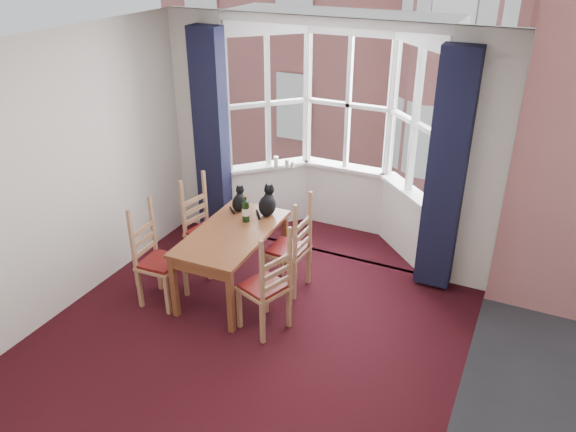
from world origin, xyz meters
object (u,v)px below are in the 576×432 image
Objects in this scene: dining_table at (232,239)px; candle_tall at (276,161)px; chair_left_far at (202,231)px; cat_left at (240,201)px; cat_right at (268,203)px; candle_short at (287,163)px; chair_right_near at (270,291)px; wine_bottle at (246,210)px; chair_right_far at (295,252)px; chair_left_near at (153,262)px; candle_extra at (292,165)px.

dining_table is 1.63m from candle_tall.
cat_left is (0.42, 0.19, 0.38)m from chair_left_far.
cat_right is 1.13m from candle_short.
dining_table is at bearing 145.84° from chair_right_near.
chair_right_near is at bearing -68.77° from candle_short.
cat_left is at bearing 24.08° from chair_left_far.
candle_tall is at bearing 94.31° from cat_left.
dining_table is at bearing -80.74° from candle_tall.
wine_bottle is (0.20, -0.21, 0.02)m from cat_left.
chair_right_near and chair_right_far have the same top height.
wine_bottle is at bearing -2.21° from chair_left_far.
chair_left_far is at bearing -163.13° from cat_right.
chair_left_far is 0.88m from cat_right.
chair_left_near is at bearing -131.59° from wine_bottle.
chair_left_near is 1.36m from chair_right_near.
cat_right reaches higher than chair_right_far.
chair_right_near is 2.92× the size of wine_bottle.
cat_left is at bearing -96.32° from candle_extra.
chair_right_far is (1.27, 0.82, 0.00)m from chair_left_near.
chair_right_far is 8.81× the size of candle_short.
cat_left reaches higher than chair_right_far.
candle_tall is (-0.95, 2.05, 0.46)m from chair_right_near.
chair_left_near is 0.81m from chair_left_far.
chair_left_far is at bearing 177.79° from wine_bottle.
cat_left is 3.71× the size of candle_extra.
candle_extra reaches higher than dining_table.
chair_left_near is at bearing -142.85° from dining_table.
candle_short is at bearing 95.89° from wine_bottle.
chair_left_far is at bearing -179.39° from chair_right_far.
cat_left is (0.50, 0.99, 0.38)m from chair_left_near.
candle_tall is (0.41, 2.09, 0.46)m from chair_left_near.
cat_right is at bearing 51.11° from chair_left_near.
wine_bottle reaches higher than cat_left.
chair_left_near and chair_right_far have the same top height.
dining_table is at bearing -70.02° from cat_left.
cat_right is (0.83, 1.03, 0.41)m from chair_left_near.
chair_left_far and chair_right_far have the same top height.
dining_table is at bearing -107.09° from cat_right.
chair_left_far is at bearing -109.76° from candle_short.
chair_right_near is 11.45× the size of candle_extra.
candle_short is at bearing 94.14° from dining_table.
wine_bottle reaches higher than chair_left_far.
candle_extra is (0.62, 2.14, 0.44)m from chair_left_near.
candle_tall is (0.33, 1.29, 0.46)m from chair_left_far.
chair_left_near and chair_left_far have the same top height.
candle_tall is 1.63× the size of candle_extra.
wine_bottle reaches higher than chair_left_near.
candle_short is (-0.72, 1.30, 0.45)m from chair_right_far.
chair_left_near is 11.45× the size of candle_extra.
wine_bottle is (-0.58, -0.04, 0.41)m from chair_right_far.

